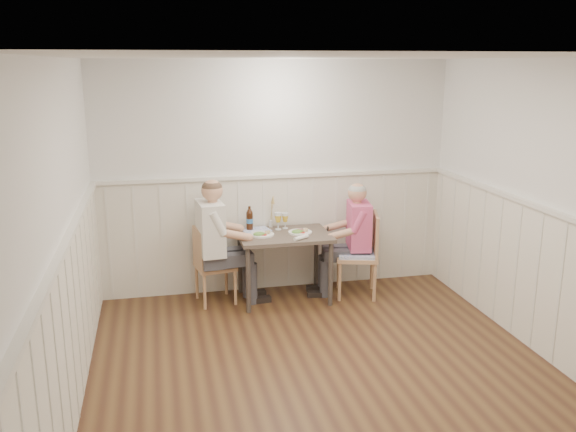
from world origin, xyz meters
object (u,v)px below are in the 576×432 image
Objects in this scene: chair_left at (210,263)px; grass_vase at (271,213)px; man_in_pink at (355,247)px; beer_bottle at (250,219)px; chair_right at (362,251)px; diner_cream at (215,252)px; dining_table at (284,242)px.

chair_left is 2.23× the size of grass_vase.
man_in_pink is at bearing -19.27° from grass_vase.
beer_bottle is 0.71× the size of grass_vase.
chair_right is 0.67× the size of diner_cream.
chair_left is at bearing 125.44° from diner_cream.
diner_cream is (-1.56, 0.01, 0.04)m from man_in_pink.
beer_bottle is (-1.15, 0.25, 0.33)m from man_in_pink.
chair_right is at bearing -2.76° from diner_cream.
dining_table is 0.47m from beer_bottle.
grass_vase is at bearing 105.45° from dining_table.
grass_vase is (-0.96, 0.39, 0.41)m from chair_right.
grass_vase is (0.67, 0.31, 0.33)m from diner_cream.
chair_right is at bearing -49.35° from man_in_pink.
dining_table is 1.05× the size of chair_right.
dining_table is 0.71× the size of diner_cream.
grass_vase is at bearing 158.05° from chair_right.
dining_table is 0.83m from chair_left.
chair_right is 1.68m from chair_left.
diner_cream is 5.21× the size of beer_bottle.
man_in_pink is at bearing 130.65° from chair_right.
diner_cream is 0.81m from grass_vase.
diner_cream is at bearing 179.87° from dining_table.
man_in_pink reaches higher than chair_right.
diner_cream is at bearing 177.24° from chair_right.
grass_vase reaches higher than dining_table.
man_in_pink reaches higher than dining_table.
chair_left is at bearing -161.39° from grass_vase.
dining_table is at bearing 174.98° from chair_right.
man_in_pink reaches higher than chair_left.
diner_cream reaches higher than chair_right.
dining_table is at bearing -4.92° from chair_left.
chair_right is 1.63m from diner_cream.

